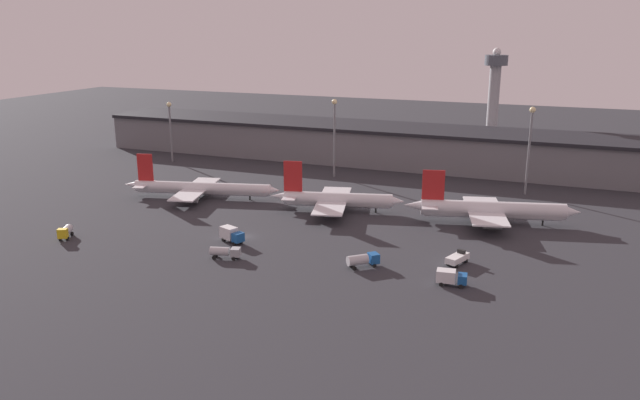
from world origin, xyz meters
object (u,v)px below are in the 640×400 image
service_vehicle_3 (363,260)px  service_vehicle_4 (450,277)px  service_vehicle_2 (225,252)px  service_vehicle_0 (65,232)px  service_vehicle_1 (231,234)px  airplane_0 (200,188)px  service_vehicle_5 (458,258)px  control_tower (494,92)px  airplane_2 (491,210)px  airplane_1 (336,200)px

service_vehicle_3 → service_vehicle_4: bearing=-49.9°
service_vehicle_3 → service_vehicle_2: bearing=149.9°
service_vehicle_0 → service_vehicle_1: bearing=82.6°
service_vehicle_1 → service_vehicle_3: bearing=15.4°
airplane_0 → service_vehicle_5: size_ratio=6.95×
service_vehicle_0 → control_tower: 171.66m
service_vehicle_1 → service_vehicle_2: 10.92m
service_vehicle_1 → service_vehicle_4: 53.56m
airplane_2 → service_vehicle_4: airplane_2 is taller
service_vehicle_4 → airplane_1: bearing=127.2°
airplane_2 → control_tower: size_ratio=1.07×
airplane_2 → service_vehicle_1: (-55.41, -37.74, -1.72)m
airplane_0 → service_vehicle_5: 84.68m
service_vehicle_0 → service_vehicle_2: service_vehicle_0 is taller
service_vehicle_1 → service_vehicle_5: bearing=27.8°
airplane_2 → service_vehicle_0: 106.78m
airplane_0 → service_vehicle_4: bearing=-39.0°
airplane_0 → service_vehicle_2: airplane_0 is taller
service_vehicle_1 → service_vehicle_3: size_ratio=1.03×
service_vehicle_3 → service_vehicle_1: bearing=131.7°
control_tower → service_vehicle_2: bearing=-104.9°
service_vehicle_3 → service_vehicle_4: (19.12, -2.64, 0.03)m
airplane_2 → service_vehicle_2: size_ratio=6.33×
service_vehicle_1 → control_tower: size_ratio=0.17×
service_vehicle_5 → control_tower: control_tower is taller
airplane_2 → airplane_0: bearing=170.3°
service_vehicle_1 → service_vehicle_2: service_vehicle_1 is taller
airplane_0 → service_vehicle_1: size_ratio=6.86×
service_vehicle_2 → service_vehicle_5: size_ratio=1.03×
airplane_0 → service_vehicle_4: (81.36, -37.54, -1.29)m
airplane_2 → service_vehicle_5: size_ratio=6.53×
airplane_0 → service_vehicle_2: (32.31, -41.28, -1.46)m
service_vehicle_4 → control_tower: control_tower is taller
service_vehicle_3 → service_vehicle_5: size_ratio=0.99×
airplane_2 → service_vehicle_3: size_ratio=6.62×
service_vehicle_0 → service_vehicle_1: 40.77m
airplane_1 → service_vehicle_4: size_ratio=5.94×
airplane_2 → service_vehicle_3: 46.68m
airplane_1 → service_vehicle_2: 44.70m
airplane_0 → service_vehicle_1: (28.18, -31.18, -1.06)m
airplane_0 → control_tower: size_ratio=1.14×
service_vehicle_4 → airplane_0: bearing=148.1°
service_vehicle_3 → service_vehicle_4: service_vehicle_4 is taller
service_vehicle_3 → service_vehicle_4: size_ratio=1.08×
airplane_2 → service_vehicle_1: bearing=-160.0°
airplane_1 → airplane_0: bearing=168.8°
service_vehicle_3 → service_vehicle_5: (18.48, 9.37, -0.36)m
airplane_2 → service_vehicle_5: (-2.87, -32.09, -2.34)m
service_vehicle_5 → control_tower: size_ratio=0.16×
airplane_2 → service_vehicle_2: 70.16m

